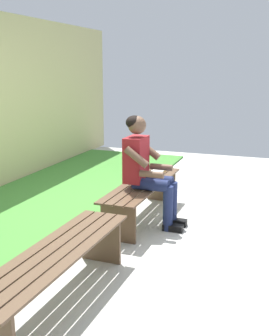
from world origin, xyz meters
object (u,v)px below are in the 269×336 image
object	(u,v)px
bench_far	(56,263)
book_open	(158,171)
apple	(149,175)
person_seated	(146,167)
bench_near	(143,192)

from	to	relation	value
bench_far	book_open	bearing A→B (deg)	179.81
apple	book_open	distance (m)	0.32
person_seated	apple	xyz separation A→B (m)	(-0.42, -0.10, -0.21)
apple	bench_far	bearing A→B (deg)	0.07
person_seated	bench_far	bearing A→B (deg)	-3.16
apple	book_open	xyz separation A→B (m)	(-0.32, 0.01, -0.03)
bench_far	book_open	size ratio (longest dim) A/B	4.27
bench_near	person_seated	bearing A→B (deg)	30.22
bench_far	bench_near	bearing A→B (deg)	180.00
apple	book_open	bearing A→B (deg)	178.00
bench_far	person_seated	distance (m)	1.82
bench_far	person_seated	world-z (taller)	person_seated
person_seated	bench_near	bearing A→B (deg)	-149.78
person_seated	book_open	bearing A→B (deg)	-173.03
bench_near	bench_far	bearing A→B (deg)	0.00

